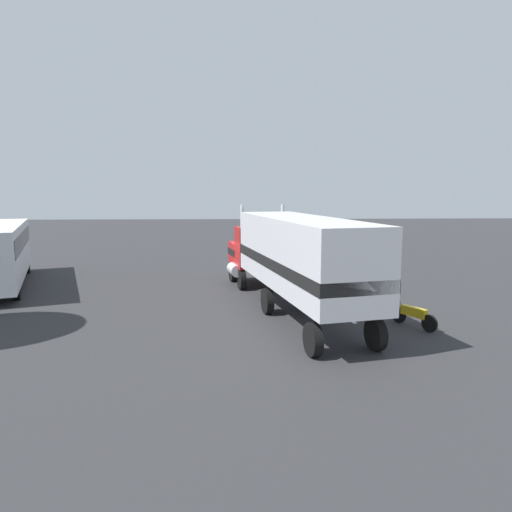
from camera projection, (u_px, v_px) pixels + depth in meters
The scene contains 6 objects.
ground_plane at pixel (252, 286), 25.12m from camera, with size 120.00×120.00×0.00m, color #2D2D30.
lane_stripe_near at pixel (335, 309), 20.23m from camera, with size 4.40×0.16×0.01m, color silver.
lane_stripe_mid at pixel (359, 285), 25.39m from camera, with size 4.40×0.16×0.01m, color silver.
semi_truck at pixel (291, 254), 19.60m from camera, with size 14.36×5.52×4.50m.
person_bystander at pixel (324, 282), 21.85m from camera, with size 0.42×0.48×1.63m.
motorcycle at pixel (413, 315), 17.58m from camera, with size 1.89×1.11×1.12m.
Camera 1 is at (-24.62, 0.85, 5.22)m, focal length 32.11 mm.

